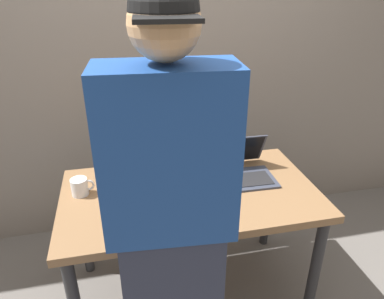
{
  "coord_description": "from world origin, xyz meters",
  "views": [
    {
      "loc": [
        -0.34,
        -1.58,
        1.79
      ],
      "look_at": [
        0.01,
        0.0,
        0.99
      ],
      "focal_mm": 33.18,
      "sensor_mm": 36.0,
      "label": 1
    }
  ],
  "objects_px": {
    "beer_bottle_amber": "(161,161)",
    "person_figure": "(171,233)",
    "beer_bottle_dark": "(177,158)",
    "laptop": "(243,167)",
    "coffee_mug": "(80,187)"
  },
  "relations": [
    {
      "from": "beer_bottle_amber",
      "to": "person_figure",
      "type": "bearing_deg",
      "value": -94.69
    },
    {
      "from": "beer_bottle_dark",
      "to": "beer_bottle_amber",
      "type": "bearing_deg",
      "value": 170.6
    },
    {
      "from": "beer_bottle_amber",
      "to": "coffee_mug",
      "type": "bearing_deg",
      "value": -169.83
    },
    {
      "from": "person_figure",
      "to": "beer_bottle_dark",
      "type": "bearing_deg",
      "value": 77.91
    },
    {
      "from": "laptop",
      "to": "beer_bottle_amber",
      "type": "height_order",
      "value": "beer_bottle_amber"
    },
    {
      "from": "person_figure",
      "to": "laptop",
      "type": "bearing_deg",
      "value": 50.89
    },
    {
      "from": "laptop",
      "to": "coffee_mug",
      "type": "distance_m",
      "value": 0.91
    },
    {
      "from": "laptop",
      "to": "beer_bottle_dark",
      "type": "bearing_deg",
      "value": 171.89
    },
    {
      "from": "beer_bottle_amber",
      "to": "beer_bottle_dark",
      "type": "xyz_separation_m",
      "value": [
        0.09,
        -0.02,
        0.01
      ]
    },
    {
      "from": "beer_bottle_amber",
      "to": "coffee_mug",
      "type": "xyz_separation_m",
      "value": [
        -0.44,
        -0.08,
        -0.06
      ]
    },
    {
      "from": "beer_bottle_dark",
      "to": "coffee_mug",
      "type": "bearing_deg",
      "value": -173.12
    },
    {
      "from": "laptop",
      "to": "coffee_mug",
      "type": "xyz_separation_m",
      "value": [
        -0.91,
        -0.01,
        -0.0
      ]
    },
    {
      "from": "laptop",
      "to": "person_figure",
      "type": "bearing_deg",
      "value": -129.11
    },
    {
      "from": "laptop",
      "to": "beer_bottle_dark",
      "type": "relative_size",
      "value": 1.15
    },
    {
      "from": "beer_bottle_dark",
      "to": "person_figure",
      "type": "distance_m",
      "value": 0.72
    }
  ]
}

